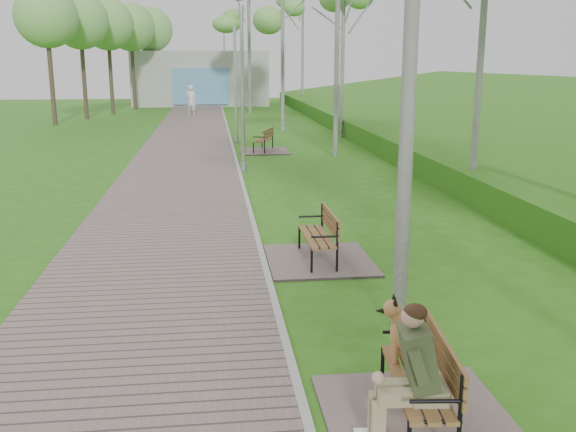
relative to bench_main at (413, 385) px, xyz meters
name	(u,v)px	position (x,y,z in m)	size (l,w,h in m)	color
walkway	(183,164)	(-2.69, 15.71, -0.40)	(3.50, 67.00, 0.04)	#725F5C
kerb	(237,163)	(-0.94, 15.71, -0.40)	(0.10, 67.00, 0.05)	#999993
building_north	(201,78)	(-2.44, 45.19, 1.57)	(10.00, 5.20, 4.00)	#9E9E99
bench_main	(413,385)	(0.00, 0.00, 0.00)	(1.73, 1.93, 1.51)	#725F5C
bench_second	(317,250)	(-0.04, 5.04, -0.23)	(1.73, 1.92, 1.06)	#725F5C
bench_third	(263,146)	(0.15, 18.49, -0.22)	(1.75, 1.95, 1.08)	#725F5C
lamp_post_second	(243,97)	(-0.80, 14.06, 1.82)	(0.19, 0.19, 4.80)	#9EA0A6
lamp_post_third	(236,89)	(-0.73, 21.30, 1.73)	(0.18, 0.18, 4.61)	#9EA0A6
lamp_post_far	(225,69)	(-0.62, 44.60, 2.31)	(0.23, 0.23, 5.85)	#9EA0A6
pedestrian_near	(191,101)	(-2.91, 34.68, 0.52)	(0.69, 0.45, 1.89)	silver
birch_distant_a	(249,3)	(0.76, 36.43, 6.36)	(2.79, 2.79, 8.63)	silver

